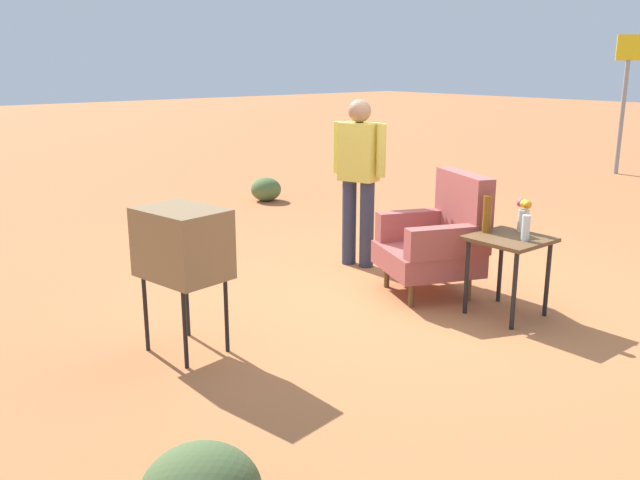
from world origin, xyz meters
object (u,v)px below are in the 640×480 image
armchair (439,238)px  tv_on_stand (183,244)px  road_sign (624,97)px  bottle_short_clear (526,228)px  side_table (509,249)px  bottle_tall_amber (487,214)px  person_standing (359,173)px  flower_vase (524,214)px

armchair → tv_on_stand: bearing=-97.3°
road_sign → bottle_short_clear: road_sign is taller
tv_on_stand → side_table: bearing=66.5°
road_sign → bottle_tall_amber: size_ratio=8.13×
side_table → armchair: bearing=-179.5°
armchair → person_standing: (-1.07, 0.03, 0.44)m
flower_vase → road_sign: bearing=111.8°
tv_on_stand → flower_vase: 2.73m
armchair → flower_vase: armchair is taller
person_standing → bottle_short_clear: 1.92m
road_sign → armchair: bearing=-73.3°
side_table → road_sign: (-2.98, 7.57, 0.83)m
bottle_short_clear → flower_vase: 0.30m
tv_on_stand → road_sign: bearing=101.3°
person_standing → flower_vase: bearing=6.8°
tv_on_stand → bottle_tall_amber: 2.44m
armchair → person_standing: 1.15m
armchair → bottle_short_clear: armchair is taller
tv_on_stand → bottle_tall_amber: bearing=71.1°
person_standing → tv_on_stand: bearing=-71.8°
road_sign → flower_vase: (2.94, -7.33, -0.59)m
tv_on_stand → bottle_tall_amber: size_ratio=3.43×
person_standing → side_table: bearing=-0.8°
bottle_tall_amber → flower_vase: bearing=54.1°
person_standing → road_sign: size_ratio=0.67×
side_table → tv_on_stand: bearing=-113.5°
side_table → bottle_tall_amber: bottle_tall_amber is taller
person_standing → armchair: bearing=-1.6°
bottle_tall_amber → bottle_short_clear: bottle_tall_amber is taller
side_table → road_sign: road_sign is taller
flower_vase → person_standing: bearing=-173.2°
bottle_tall_amber → person_standing: bearing=178.6°
armchair → bottle_tall_amber: bearing=-0.9°
tv_on_stand → bottle_short_clear: tv_on_stand is taller
bottle_short_clear → person_standing: bearing=179.3°
side_table → flower_vase: size_ratio=2.44×
road_sign → bottle_short_clear: (3.12, -7.57, -0.63)m
bottle_short_clear → tv_on_stand: bearing=-116.2°
road_sign → bottle_short_clear: 8.21m
road_sign → tv_on_stand: bearing=-78.7°
armchair → side_table: 0.72m
tv_on_stand → bottle_tall_amber: tv_on_stand is taller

